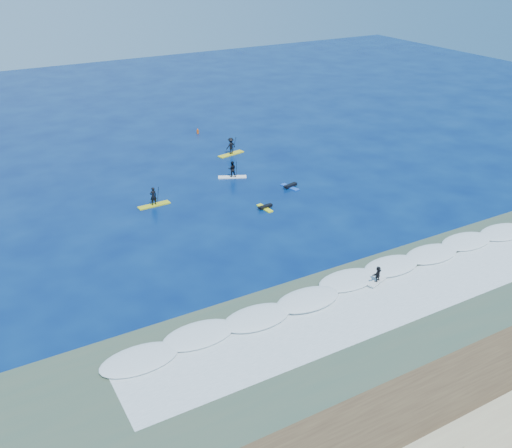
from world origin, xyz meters
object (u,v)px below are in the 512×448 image
prone_paddler_near (265,207)px  marker_buoy (198,131)px  sup_paddler_right (231,147)px  prone_paddler_far (290,186)px  sup_paddler_left (154,199)px  sup_paddler_center (232,171)px  wave_surfer (378,275)px

prone_paddler_near → marker_buoy: size_ratio=2.78×
sup_paddler_right → marker_buoy: bearing=78.8°
prone_paddler_near → sup_paddler_right: bearing=-20.9°
prone_paddler_far → sup_paddler_left: bearing=66.7°
sup_paddler_center → wave_surfer: (-0.30, -23.12, -0.03)m
sup_paddler_left → marker_buoy: (12.50, 17.81, -0.35)m
sup_paddler_center → marker_buoy: bearing=104.1°
sup_paddler_right → prone_paddler_near: size_ratio=1.68×
sup_paddler_right → sup_paddler_left: bearing=-156.8°
sup_paddler_center → marker_buoy: sup_paddler_center is taller
sup_paddler_right → prone_paddler_far: 11.53m
sup_paddler_left → prone_paddler_far: size_ratio=1.38×
prone_paddler_near → wave_surfer: (0.60, -14.90, 0.59)m
sup_paddler_right → prone_paddler_far: (0.66, -11.49, -0.74)m
sup_paddler_center → prone_paddler_far: 6.45m
sup_paddler_center → sup_paddler_left: bearing=-139.7°
sup_paddler_center → wave_surfer: sup_paddler_center is taller
sup_paddler_center → prone_paddler_far: sup_paddler_center is taller
sup_paddler_right → marker_buoy: (-0.11, 8.95, -0.58)m
marker_buoy → sup_paddler_right: bearing=-89.3°
sup_paddler_center → marker_buoy: 15.54m
sup_paddler_center → marker_buoy: (2.99, 15.24, -0.45)m
sup_paddler_left → marker_buoy: size_ratio=4.22×
sup_paddler_center → wave_surfer: bearing=-65.5°
prone_paddler_near → marker_buoy: marker_buoy is taller
sup_paddler_left → sup_paddler_center: (9.50, 2.57, 0.10)m
sup_paddler_left → wave_surfer: sup_paddler_left is taller
sup_paddler_center → sup_paddler_right: size_ratio=0.87×
sup_paddler_left → prone_paddler_far: (13.27, -2.63, -0.51)m
sup_paddler_right → wave_surfer: size_ratio=1.87×
wave_surfer → sup_paddler_left: bearing=95.7°
sup_paddler_left → wave_surfer: bearing=-67.9°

